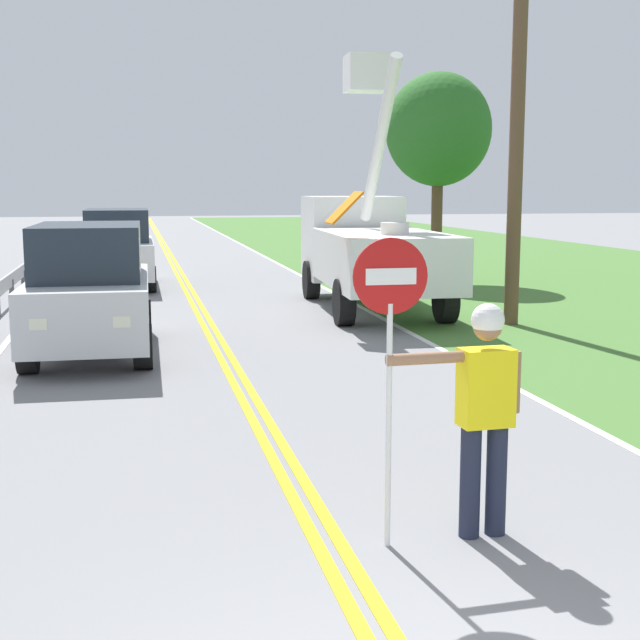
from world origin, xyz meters
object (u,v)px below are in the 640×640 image
at_px(stop_sign_paddle, 390,323).
at_px(utility_bucket_truck, 368,244).
at_px(flagger_worker, 484,405).
at_px(oncoming_suv_nearest, 90,289).
at_px(roadside_tree_verge, 438,130).
at_px(utility_pole_near, 518,81).
at_px(oncoming_suv_second, 118,248).

distance_m(stop_sign_paddle, utility_bucket_truck, 13.44).
relative_size(flagger_worker, stop_sign_paddle, 0.78).
height_order(oncoming_suv_nearest, roadside_tree_verge, roadside_tree_verge).
distance_m(oncoming_suv_nearest, utility_pole_near, 8.87).
bearing_deg(roadside_tree_verge, oncoming_suv_nearest, -133.71).
bearing_deg(stop_sign_paddle, oncoming_suv_second, 96.91).
xyz_separation_m(flagger_worker, roadside_tree_verge, (5.98, 18.17, 3.22)).
bearing_deg(stop_sign_paddle, flagger_worker, 2.98).
relative_size(utility_bucket_truck, roadside_tree_verge, 1.17).
bearing_deg(stop_sign_paddle, utility_pole_near, 61.43).
bearing_deg(flagger_worker, utility_bucket_truck, 78.84).
distance_m(oncoming_suv_second, roadside_tree_verge, 9.53).
height_order(utility_bucket_truck, oncoming_suv_nearest, utility_bucket_truck).
bearing_deg(roadside_tree_verge, flagger_worker, -108.23).
xyz_separation_m(stop_sign_paddle, utility_pole_near, (5.44, 10.00, 2.96)).
xyz_separation_m(stop_sign_paddle, oncoming_suv_second, (-2.22, 18.31, -0.65)).
relative_size(flagger_worker, utility_bucket_truck, 0.26).
distance_m(flagger_worker, utility_pole_near, 11.58).
bearing_deg(utility_pole_near, flagger_worker, -115.15).
height_order(utility_bucket_truck, roadside_tree_verge, roadside_tree_verge).
xyz_separation_m(flagger_worker, oncoming_suv_nearest, (-3.29, 8.47, 0.01)).
bearing_deg(oncoming_suv_nearest, oncoming_suv_second, 88.23).
bearing_deg(utility_pole_near, oncoming_suv_nearest, -169.40).
height_order(flagger_worker, roadside_tree_verge, roadside_tree_verge).
height_order(flagger_worker, utility_pole_near, utility_pole_near).
bearing_deg(oncoming_suv_second, utility_pole_near, -47.36).
distance_m(stop_sign_paddle, oncoming_suv_second, 18.46).
distance_m(flagger_worker, stop_sign_paddle, 1.02).
bearing_deg(utility_bucket_truck, flagger_worker, -101.16).
relative_size(flagger_worker, oncoming_suv_nearest, 0.39).
bearing_deg(utility_bucket_truck, stop_sign_paddle, -104.34).
height_order(flagger_worker, oncoming_suv_nearest, oncoming_suv_nearest).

